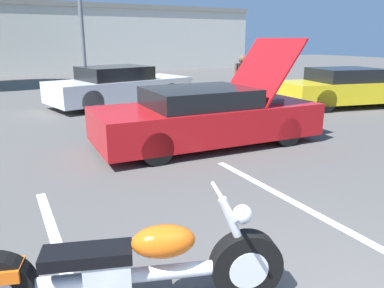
{
  "coord_description": "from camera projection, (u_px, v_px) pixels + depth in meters",
  "views": [
    {
      "loc": [
        -1.91,
        -0.99,
        2.13
      ],
      "look_at": [
        0.28,
        3.22,
        0.8
      ],
      "focal_mm": 35.0,
      "sensor_mm": 36.0,
      "label": 1
    }
  ],
  "objects": [
    {
      "name": "parking_stripe_back",
      "position": [
        357.0,
        236.0,
        4.2
      ],
      "size": [
        0.12,
        5.8,
        0.01
      ],
      "primitive_type": "cube",
      "color": "white",
      "rests_on": "ground"
    },
    {
      "name": "far_building",
      "position": [
        23.0,
        36.0,
        24.1
      ],
      "size": [
        32.0,
        4.2,
        4.4
      ],
      "color": "beige",
      "rests_on": "ground"
    },
    {
      "name": "motorcycle",
      "position": [
        126.0,
        269.0,
        2.96
      ],
      "size": [
        2.5,
        1.05,
        0.94
      ],
      "rotation": [
        0.0,
        0.0,
        -0.31
      ],
      "color": "black",
      "rests_on": "ground"
    },
    {
      "name": "show_car_hood_open",
      "position": [
        208.0,
        116.0,
        7.75
      ],
      "size": [
        4.67,
        2.02,
        2.16
      ],
      "rotation": [
        0.0,
        0.0,
        -0.03
      ],
      "color": "red",
      "rests_on": "ground"
    },
    {
      "name": "parked_car_right_row",
      "position": [
        347.0,
        88.0,
        12.18
      ],
      "size": [
        4.74,
        2.64,
        1.24
      ],
      "rotation": [
        0.0,
        0.0,
        -0.21
      ],
      "color": "yellow",
      "rests_on": "ground"
    },
    {
      "name": "parked_car_mid_row",
      "position": [
        119.0,
        86.0,
        12.41
      ],
      "size": [
        4.9,
        2.82,
        1.28
      ],
      "rotation": [
        0.0,
        0.0,
        0.22
      ],
      "color": "white",
      "rests_on": "ground"
    },
    {
      "name": "spectator_by_show_car",
      "position": [
        242.0,
        80.0,
        10.84
      ],
      "size": [
        0.52,
        0.22,
        1.69
      ],
      "color": "#333338",
      "rests_on": "ground"
    }
  ]
}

